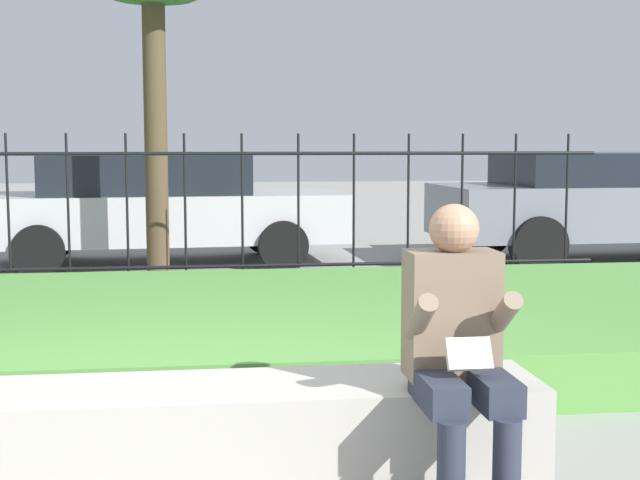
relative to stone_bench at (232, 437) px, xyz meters
The scene contains 6 objects.
stone_bench is the anchor object (origin of this frame).
person_seated_reader 1.09m from the stone_bench, 18.87° to the right, with size 0.42×0.73×1.23m.
grass_berm 2.46m from the stone_bench, 96.83° to the left, with size 9.99×3.48×0.34m.
iron_fence 4.63m from the stone_bench, 93.65° to the left, with size 7.99×0.03×1.57m.
car_parked_center 7.19m from the stone_bench, 95.43° to the left, with size 4.50×2.03×1.33m.
car_parked_right 8.34m from the stone_bench, 53.68° to the left, with size 4.50×2.04×1.36m.
Camera 1 is at (0.19, -3.81, 1.48)m, focal length 50.00 mm.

